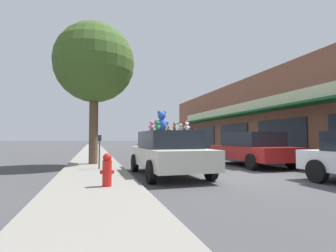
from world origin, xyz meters
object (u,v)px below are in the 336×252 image
teddy_bear_orange (169,129)px  parked_car_far_center (252,148)px  teddy_bear_brown (175,126)px  teddy_bear_giant (162,121)px  teddy_bear_green (158,126)px  teddy_bear_pink (152,126)px  street_tree (94,63)px  teddy_bear_white (187,127)px  plush_art_car (168,152)px  teddy_bear_cream (181,128)px  teddy_bear_red (186,126)px  parking_meter (99,147)px  fire_hydrant (107,170)px

teddy_bear_orange → parked_car_far_center: 4.79m
teddy_bear_brown → parked_car_far_center: teddy_bear_brown is taller
teddy_bear_giant → teddy_bear_green: size_ratio=2.53×
teddy_bear_pink → street_tree: bearing=-91.1°
teddy_bear_white → street_tree: 6.02m
plush_art_car → teddy_bear_cream: 0.98m
teddy_bear_pink → teddy_bear_green: 0.47m
teddy_bear_green → teddy_bear_red: teddy_bear_red is taller
teddy_bear_white → parking_meter: 3.52m
teddy_bear_giant → teddy_bear_red: teddy_bear_giant is taller
parking_meter → teddy_bear_brown: bearing=-48.8°
parking_meter → teddy_bear_red: bearing=-27.1°
plush_art_car → teddy_bear_green: 1.28m
teddy_bear_cream → teddy_bear_red: bearing=-150.5°
plush_art_car → teddy_bear_white: (0.49, -0.52, 0.86)m
teddy_bear_cream → teddy_bear_giant: bearing=4.3°
teddy_bear_green → teddy_bear_brown: bearing=153.0°
plush_art_car → parked_car_far_center: parked_car_far_center is taller
teddy_bear_red → teddy_bear_orange: size_ratio=1.76×
parking_meter → teddy_bear_white: bearing=-37.5°
street_tree → fire_hydrant: 7.24m
teddy_bear_white → teddy_bear_cream: bearing=-75.4°
teddy_bear_pink → teddy_bear_red: teddy_bear_red is taller
parked_car_far_center → street_tree: (-7.04, 1.78, 3.91)m
teddy_bear_giant → teddy_bear_orange: teddy_bear_giant is taller
teddy_bear_white → plush_art_car: bearing=-32.7°
teddy_bear_giant → teddy_bear_cream: teddy_bear_giant is taller
plush_art_car → parking_meter: bearing=143.9°
fire_hydrant → parking_meter: parking_meter is taller
teddy_bear_pink → street_tree: (-1.82, 4.04, 3.05)m
teddy_bear_orange → street_tree: bearing=-16.3°
plush_art_car → parked_car_far_center: (4.58, 1.96, 0.02)m
parking_meter → teddy_bear_pink: bearing=-49.7°
street_tree → teddy_bear_pink: bearing=-65.8°
teddy_bear_white → street_tree: bearing=-41.3°
parked_car_far_center → teddy_bear_white: bearing=-148.8°
teddy_bear_cream → teddy_bear_red: 0.20m
teddy_bear_red → teddy_bear_orange: bearing=-79.3°
fire_hydrant → teddy_bear_red: bearing=38.4°
parking_meter → street_tree: bearing=95.8°
teddy_bear_pink → teddy_bear_brown: bearing=108.5°
teddy_bear_red → teddy_bear_brown: 1.24m
teddy_bear_cream → teddy_bear_orange: bearing=-7.8°
teddy_bear_orange → parked_car_far_center: bearing=-124.7°
teddy_bear_orange → parked_car_far_center: (4.45, 1.56, -0.80)m
plush_art_car → teddy_bear_giant: size_ratio=5.93×
teddy_bear_cream → street_tree: bearing=-19.2°
teddy_bear_cream → fire_hydrant: (-2.63, -2.24, -1.13)m
parked_car_far_center → teddy_bear_giant: bearing=-161.8°
teddy_bear_pink → parked_car_far_center: bearing=178.1°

